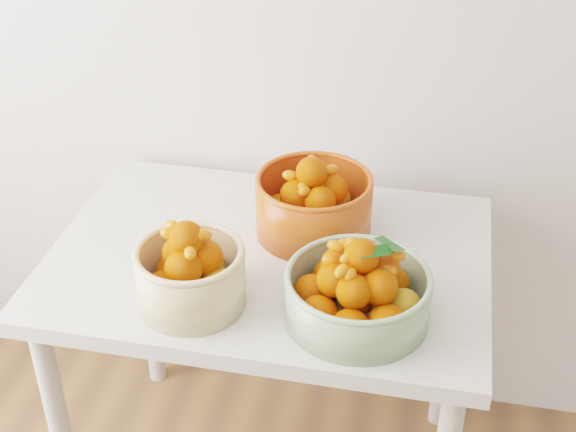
% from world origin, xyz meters
% --- Properties ---
extents(table, '(1.00, 0.70, 0.75)m').
position_xyz_m(table, '(-0.42, 1.60, 0.65)').
color(table, silver).
rests_on(table, ground).
extents(bowl_cream, '(0.30, 0.30, 0.20)m').
position_xyz_m(bowl_cream, '(-0.54, 1.40, 0.82)').
color(bowl_cream, '#D7BE85').
rests_on(bowl_cream, table).
extents(bowl_green, '(0.36, 0.36, 0.19)m').
position_xyz_m(bowl_green, '(-0.20, 1.42, 0.82)').
color(bowl_green, '#87A77B').
rests_on(bowl_green, table).
extents(bowl_orange, '(0.32, 0.32, 0.20)m').
position_xyz_m(bowl_orange, '(-0.34, 1.71, 0.83)').
color(bowl_orange, '#C23D13').
rests_on(bowl_orange, table).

